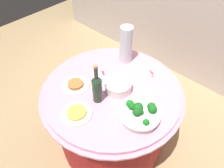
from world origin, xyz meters
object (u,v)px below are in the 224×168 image
Objects in this scene: serving_tongs at (151,94)px; food_plate_peanuts at (76,85)px; label_placard_front at (102,71)px; label_placard_mid at (151,73)px; broccoli_bowl at (140,114)px; decorative_fruit_vase at (126,46)px; plate_stack at (118,86)px; wine_bottle at (98,88)px; food_plate_fried_egg at (77,113)px.

serving_tongs is 0.73× the size of food_plate_peanuts.
label_placard_front is 1.00× the size of label_placard_mid.
decorative_fruit_vase reaches higher than broccoli_bowl.
decorative_fruit_vase is at bearing 81.58° from food_plate_peanuts.
label_placard_front is 0.41m from label_placard_mid.
label_placard_mid is at bearing 125.04° from serving_tongs.
broccoli_bowl is at bearing -19.71° from plate_stack.
wine_bottle is 0.43m from serving_tongs.
food_plate_peanuts is 4.00× the size of label_placard_mid.
food_plate_peanuts is at bearing 141.05° from food_plate_fried_egg.
wine_bottle is at bearing 85.06° from food_plate_fried_egg.
decorative_fruit_vase is at bearing 121.56° from plate_stack.
wine_bottle is at bearing 5.38° from food_plate_peanuts.
plate_stack is (-0.29, 0.10, -0.01)m from broccoli_bowl.
wine_bottle is 0.99× the size of decorative_fruit_vase.
food_plate_peanuts is at bearing -102.33° from label_placard_front.
serving_tongs is at bearing -24.43° from decorative_fruit_vase.
serving_tongs is 0.22m from label_placard_mid.
decorative_fruit_vase reaches higher than label_placard_front.
plate_stack is 0.33m from label_placard_mid.
food_plate_fried_egg is at bearing -94.94° from wine_bottle.
label_placard_mid is at bearing -1.77° from decorative_fruit_vase.
decorative_fruit_vase is 6.18× the size of label_placard_front.
decorative_fruit_vase is at bearing 178.23° from label_placard_mid.
wine_bottle is (-0.33, -0.08, 0.08)m from broccoli_bowl.
decorative_fruit_vase is 0.49m from serving_tongs.
wine_bottle is 0.52m from label_placard_mid.
broccoli_bowl is 0.44m from food_plate_fried_egg.
wine_bottle reaches higher than broccoli_bowl.
wine_bottle is 0.26m from food_plate_peanuts.
decorative_fruit_vase is 1.55× the size of food_plate_fried_egg.
label_placard_front is at bearing -94.81° from decorative_fruit_vase.
food_plate_fried_egg is (0.14, -0.70, -0.14)m from decorative_fruit_vase.
decorative_fruit_vase reaches higher than label_placard_mid.
food_plate_peanuts is 0.64m from label_placard_mid.
broccoli_bowl is at bearing 38.61° from food_plate_fried_egg.
food_plate_fried_egg is (-0.06, -0.38, -0.03)m from plate_stack.
food_plate_peanuts is 4.00× the size of label_placard_front.
broccoli_bowl is 0.83× the size of wine_bottle.
decorative_fruit_vase is at bearing 107.50° from wine_bottle.
wine_bottle reaches higher than food_plate_peanuts.
broccoli_bowl is 0.82× the size of decorative_fruit_vase.
label_placard_mid is at bearing 77.68° from food_plate_fried_egg.
broccoli_bowl reaches higher than plate_stack.
plate_stack is 0.95× the size of food_plate_fried_egg.
food_plate_fried_egg is at bearing -141.39° from broccoli_bowl.
plate_stack is 0.34m from food_plate_peanuts.
wine_bottle is (-0.04, -0.18, 0.09)m from plate_stack.
food_plate_fried_egg is at bearing -98.40° from plate_stack.
label_placard_front is (-0.51, 0.15, -0.01)m from broccoli_bowl.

